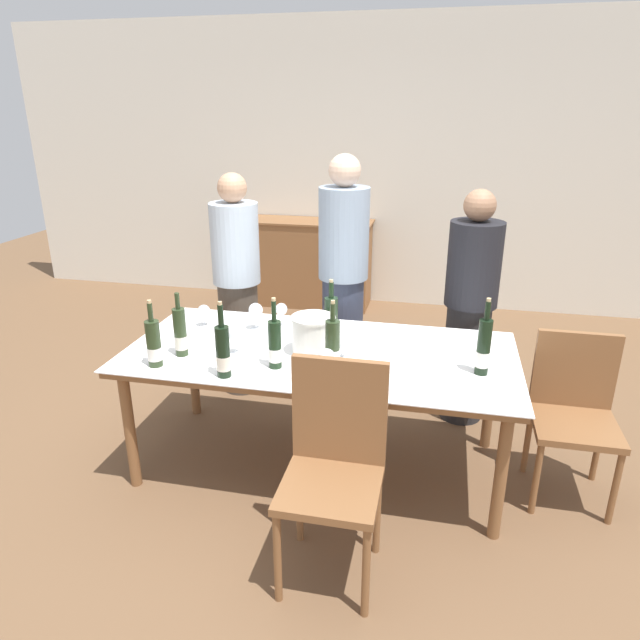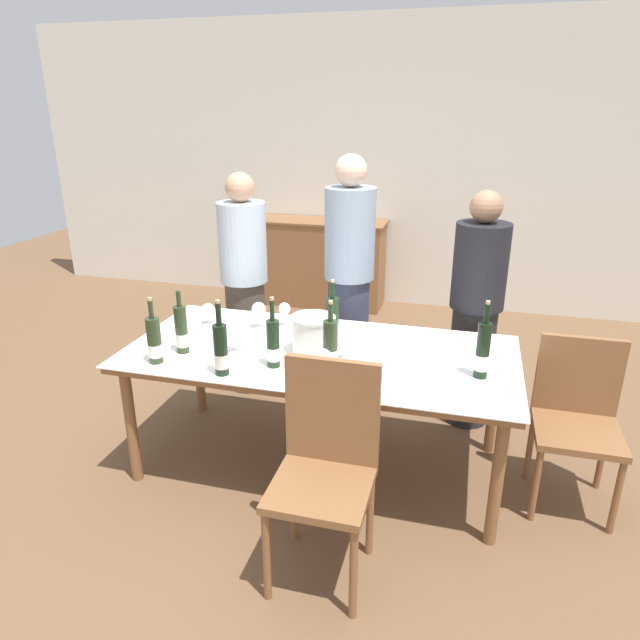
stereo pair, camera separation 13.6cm
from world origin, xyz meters
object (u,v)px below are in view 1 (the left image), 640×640
Objects in this scene: wine_bottle_3 at (331,321)px; wine_bottle_6 at (180,333)px; wine_glass_0 at (327,358)px; wine_glass_2 at (256,311)px; person_guest_left at (343,284)px; dining_table at (320,361)px; wine_glass_4 at (204,312)px; wine_bottle_4 at (154,344)px; wine_glass_1 at (235,334)px; person_host at (237,287)px; wine_glass_3 at (342,342)px; wine_bottle_1 at (483,348)px; ice_bucket at (313,334)px; wine_bottle_5 at (275,345)px; wine_bottle_2 at (223,352)px; chair_near_front at (335,457)px; wine_bottle_0 at (333,346)px; person_guest_right at (470,311)px; chair_right_end at (574,405)px; wine_glass_5 at (281,310)px; sideboard_cabinet at (306,263)px.

wine_bottle_6 is at bearing -154.30° from wine_bottle_3.
wine_bottle_3 reaches higher than wine_glass_0.
person_guest_left is at bearing 54.99° from wine_glass_2.
dining_table is 15.89× the size of wine_glass_4.
wine_bottle_4 is 2.28× the size of wine_glass_1.
person_guest_left reaches higher than person_host.
person_host reaches higher than wine_glass_3.
wine_glass_4 is at bearing -176.96° from wine_glass_2.
wine_bottle_1 is 0.78m from wine_glass_0.
wine_bottle_3 reaches higher than ice_bucket.
person_host is at bearing 119.03° from wine_bottle_5.
wine_bottle_3 is 1.03× the size of wine_bottle_4.
wine_glass_0 is 1.03m from wine_glass_4.
wine_bottle_6 is at bearing 148.62° from wine_bottle_2.
wine_glass_4 is at bearing 163.99° from dining_table.
wine_bottle_4 is 0.21× the size of person_guest_left.
wine_bottle_1 reaches higher than wine_bottle_2.
person_host reaches higher than chair_near_front.
person_guest_right reaches higher than wine_bottle_0.
chair_right_end is at bearing -51.07° from person_guest_right.
wine_bottle_1 is 1.22m from wine_glass_5.
ice_bucket is 0.66× the size of wine_bottle_3.
wine_glass_0 is 0.27m from wine_glass_3.
wine_bottle_0 is 0.97m from wine_glass_4.
wine_bottle_3 is at bearing 70.97° from ice_bucket.
wine_glass_5 is (-0.31, 0.31, 0.16)m from dining_table.
wine_bottle_3 reaches higher than wine_glass_4.
wine_bottle_4 is 0.69m from wine_glass_2.
sideboard_cabinet is 2.02m from person_host.
wine_glass_2 is (0.34, 0.60, -0.00)m from wine_bottle_4.
wine_glass_2 is at bearing -152.07° from wine_glass_5.
wine_glass_0 is 1.21× the size of wine_glass_3.
person_guest_right is (-0.04, 0.85, -0.11)m from wine_bottle_1.
wine_glass_2 reaches higher than wine_glass_4.
wine_glass_2 is (-0.55, 0.57, 0.00)m from wine_glass_0.
wine_glass_3 is 0.09× the size of person_guest_right.
wine_bottle_5 reaches higher than sideboard_cabinet.
sideboard_cabinet is at bearing 97.13° from wine_glass_2.
ice_bucket is 1.48× the size of wine_glass_2.
wine_bottle_2 is 0.28m from wine_glass_1.
ice_bucket is at bearing 14.83° from wine_bottle_6.
sideboard_cabinet is 3.63× the size of wine_bottle_5.
ice_bucket reaches higher than wine_glass_4.
wine_bottle_0 is 0.54m from wine_bottle_2.
wine_bottle_2 is at bearing -97.25° from wine_glass_5.
wine_glass_3 is (0.57, 0.07, -0.02)m from wine_glass_1.
wine_bottle_3 is at bearing 78.32° from dining_table.
wine_bottle_5 is 0.55m from wine_glass_2.
wine_bottle_4 is at bearing -177.84° from wine_glass_0.
person_guest_right is (1.25, 0.88, -0.08)m from wine_glass_1.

